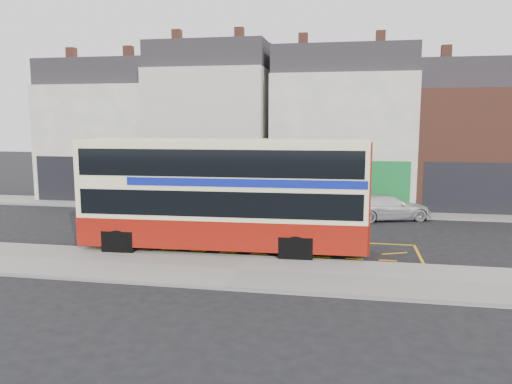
% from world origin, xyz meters
% --- Properties ---
extents(ground, '(120.00, 120.00, 0.00)m').
position_xyz_m(ground, '(0.00, 0.00, 0.00)').
color(ground, black).
rests_on(ground, ground).
extents(pavement, '(40.00, 4.00, 0.15)m').
position_xyz_m(pavement, '(0.00, -2.30, 0.07)').
color(pavement, gray).
rests_on(pavement, ground).
extents(kerb, '(40.00, 0.15, 0.15)m').
position_xyz_m(kerb, '(0.00, -0.38, 0.07)').
color(kerb, gray).
rests_on(kerb, ground).
extents(far_pavement, '(50.00, 3.00, 0.15)m').
position_xyz_m(far_pavement, '(0.00, 11.00, 0.07)').
color(far_pavement, gray).
rests_on(far_pavement, ground).
extents(road_markings, '(14.00, 3.40, 0.01)m').
position_xyz_m(road_markings, '(0.00, 1.60, 0.01)').
color(road_markings, '#E49F0C').
rests_on(road_markings, ground).
extents(terrace_far_left, '(8.00, 8.01, 10.80)m').
position_xyz_m(terrace_far_left, '(-13.50, 14.99, 4.82)').
color(terrace_far_left, white).
rests_on(terrace_far_left, ground).
extents(terrace_left, '(8.00, 8.01, 11.80)m').
position_xyz_m(terrace_left, '(-5.50, 14.99, 5.32)').
color(terrace_left, silver).
rests_on(terrace_left, ground).
extents(terrace_green_shop, '(9.00, 8.01, 11.30)m').
position_xyz_m(terrace_green_shop, '(3.50, 14.99, 5.07)').
color(terrace_green_shop, white).
rests_on(terrace_green_shop, ground).
extents(terrace_right, '(9.00, 8.01, 10.30)m').
position_xyz_m(terrace_right, '(12.50, 14.99, 4.57)').
color(terrace_right, brown).
rests_on(terrace_right, ground).
extents(double_decker_bus, '(12.23, 3.28, 4.85)m').
position_xyz_m(double_decker_bus, '(-1.22, 0.60, 2.55)').
color(double_decker_bus, '#FFFAC2').
rests_on(double_decker_bus, ground).
extents(bus_stop_post, '(0.76, 0.14, 3.03)m').
position_xyz_m(bus_stop_post, '(-4.15, -0.39, 1.97)').
color(bus_stop_post, black).
rests_on(bus_stop_post, pavement).
extents(car_silver, '(4.09, 1.91, 1.35)m').
position_xyz_m(car_silver, '(-8.54, 9.61, 0.68)').
color(car_silver, '#A7A7AB').
rests_on(car_silver, ground).
extents(car_grey, '(4.61, 2.56, 1.44)m').
position_xyz_m(car_grey, '(-2.28, 8.74, 0.72)').
color(car_grey, '#3E4146').
rests_on(car_grey, ground).
extents(car_white, '(5.31, 3.52, 1.43)m').
position_xyz_m(car_white, '(6.21, 9.08, 0.71)').
color(car_white, silver).
rests_on(car_white, ground).
extents(street_tree_left, '(2.63, 2.63, 5.69)m').
position_xyz_m(street_tree_left, '(-14.87, 12.06, 3.88)').
color(street_tree_left, '#302015').
rests_on(street_tree_left, ground).
extents(street_tree_right, '(2.41, 2.41, 5.20)m').
position_xyz_m(street_tree_right, '(9.47, 11.95, 3.54)').
color(street_tree_right, '#302015').
rests_on(street_tree_right, ground).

